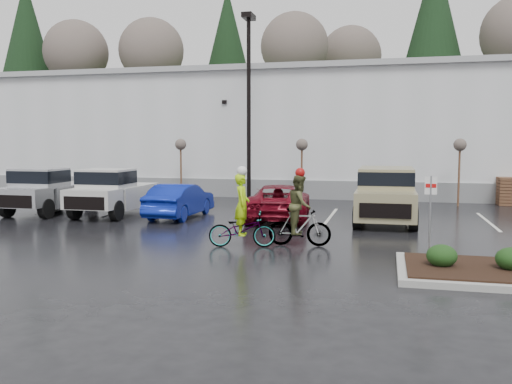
% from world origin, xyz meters
% --- Properties ---
extents(ground, '(120.00, 120.00, 0.00)m').
position_xyz_m(ground, '(0.00, 0.00, 0.00)').
color(ground, black).
rests_on(ground, ground).
extents(warehouse, '(60.50, 15.50, 7.20)m').
position_xyz_m(warehouse, '(0.00, 21.99, 3.65)').
color(warehouse, silver).
rests_on(warehouse, ground).
extents(wooded_ridge, '(80.00, 25.00, 6.00)m').
position_xyz_m(wooded_ridge, '(0.00, 45.00, 3.00)').
color(wooded_ridge, '#21411B').
rests_on(wooded_ridge, ground).
extents(lamppost, '(0.50, 1.00, 9.22)m').
position_xyz_m(lamppost, '(-4.00, 12.00, 5.69)').
color(lamppost, black).
rests_on(lamppost, ground).
extents(sapling_west, '(0.60, 0.60, 3.20)m').
position_xyz_m(sapling_west, '(-8.00, 13.00, 2.73)').
color(sapling_west, '#513620').
rests_on(sapling_west, ground).
extents(sapling_mid, '(0.60, 0.60, 3.20)m').
position_xyz_m(sapling_mid, '(-1.50, 13.00, 2.73)').
color(sapling_mid, '#513620').
rests_on(sapling_mid, ground).
extents(sapling_east, '(0.60, 0.60, 3.20)m').
position_xyz_m(sapling_east, '(6.00, 13.00, 2.73)').
color(sapling_east, '#513620').
rests_on(sapling_east, ground).
extents(pallet_stack_a, '(1.20, 1.20, 1.35)m').
position_xyz_m(pallet_stack_a, '(8.50, 14.00, 0.68)').
color(pallet_stack_a, '#513620').
rests_on(pallet_stack_a, ground).
extents(shrub_a, '(0.70, 0.70, 0.52)m').
position_xyz_m(shrub_a, '(4.00, -1.00, 0.41)').
color(shrub_a, black).
rests_on(shrub_a, curb_island).
extents(shrub_b, '(0.70, 0.70, 0.52)m').
position_xyz_m(shrub_b, '(5.50, -1.00, 0.41)').
color(shrub_b, black).
rests_on(shrub_b, curb_island).
extents(fire_lane_sign, '(0.30, 0.05, 2.20)m').
position_xyz_m(fire_lane_sign, '(3.80, 0.20, 1.41)').
color(fire_lane_sign, gray).
rests_on(fire_lane_sign, ground).
extents(pickup_silver, '(2.10, 5.20, 1.96)m').
position_xyz_m(pickup_silver, '(-11.30, 6.44, 0.98)').
color(pickup_silver, '#B1B4B9').
rests_on(pickup_silver, ground).
extents(pickup_white, '(2.10, 5.20, 1.96)m').
position_xyz_m(pickup_white, '(-8.31, 6.57, 0.98)').
color(pickup_white, '#B8B8B4').
rests_on(pickup_white, ground).
extents(car_blue, '(1.56, 4.21, 1.37)m').
position_xyz_m(car_blue, '(-5.39, 6.29, 0.69)').
color(car_blue, '#0E209B').
rests_on(car_blue, ground).
extents(car_red, '(2.85, 5.20, 1.38)m').
position_xyz_m(car_red, '(-1.40, 6.72, 0.69)').
color(car_red, maroon).
rests_on(car_red, ground).
extents(suv_tan, '(2.20, 5.10, 2.06)m').
position_xyz_m(suv_tan, '(2.68, 6.90, 1.03)').
color(suv_tan, gray).
rests_on(suv_tan, ground).
extents(cyclist_hivis, '(2.04, 1.06, 2.36)m').
position_xyz_m(cyclist_hivis, '(-1.34, 0.94, 0.73)').
color(cyclist_hivis, '#3F3F44').
rests_on(cyclist_hivis, ground).
extents(cyclist_olive, '(1.80, 0.88, 2.30)m').
position_xyz_m(cyclist_olive, '(0.26, 1.50, 0.84)').
color(cyclist_olive, '#3F3F44').
rests_on(cyclist_olive, ground).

